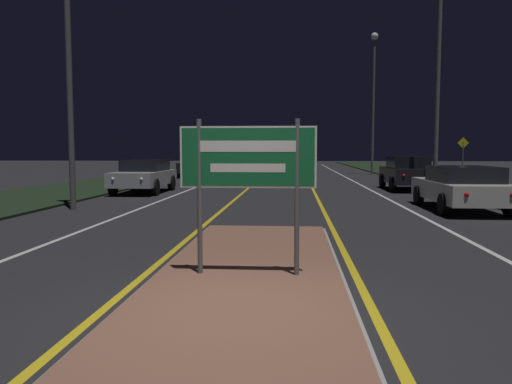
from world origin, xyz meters
name	(u,v)px	position (x,y,z in m)	size (l,w,h in m)	color
ground_plane	(235,319)	(0.00, 0.00, 0.00)	(160.00, 160.00, 0.00)	#232326
median_island	(248,278)	(0.00, 1.62, 0.04)	(2.73, 9.09, 0.10)	#999993
verge_left	(99,185)	(-9.50, 20.00, 0.04)	(5.00, 100.00, 0.08)	black
verge_right	(473,187)	(9.50, 20.00, 0.04)	(5.00, 100.00, 0.08)	black
centre_line_yellow_left	(258,180)	(-1.55, 25.00, 0.00)	(0.12, 70.00, 0.01)	gold
centre_line_yellow_right	(309,181)	(1.55, 25.00, 0.00)	(0.12, 70.00, 0.01)	gold
lane_line_white_left	(215,180)	(-4.20, 25.00, 0.00)	(0.12, 70.00, 0.01)	silver
lane_line_white_right	(353,181)	(4.20, 25.00, 0.00)	(0.12, 70.00, 0.01)	silver
edge_line_white_left	(167,180)	(-7.20, 25.00, 0.00)	(0.10, 70.00, 0.01)	silver
edge_line_white_right	(404,181)	(7.20, 25.00, 0.00)	(0.10, 70.00, 0.01)	silver
highway_sign	(248,165)	(0.00, 1.61, 1.64)	(1.90, 0.07, 2.17)	#56565B
streetlight_left_near	(68,24)	(-6.20, 9.66, 5.63)	(0.50, 0.50, 8.89)	#56565B
streetlight_right_near	(439,57)	(6.46, 15.76, 5.58)	(0.45, 0.45, 9.30)	#56565B
streetlight_right_far	(374,84)	(6.56, 33.01, 6.78)	(0.55, 0.55, 10.52)	#56565B
car_receding_0	(461,187)	(5.76, 10.38, 0.72)	(2.01, 4.66, 1.36)	silver
car_receding_1	(407,172)	(5.83, 18.12, 0.82)	(1.92, 4.16, 1.56)	black
car_approaching_0	(144,175)	(-5.85, 15.97, 0.76)	(1.98, 4.45, 1.42)	#B7B7BC
car_approaching_1	(197,165)	(-6.03, 28.72, 0.79)	(1.97, 4.50, 1.48)	black
warning_sign	(463,155)	(9.86, 22.80, 1.56)	(0.60, 0.06, 2.45)	#56565B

